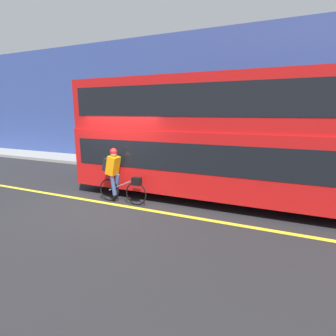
# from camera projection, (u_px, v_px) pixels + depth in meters

# --- Properties ---
(ground_plane) EXTENTS (80.00, 80.00, 0.00)m
(ground_plane) POSITION_uv_depth(u_px,v_px,m) (114.00, 203.00, 7.66)
(ground_plane) COLOR #232326
(road_center_line) EXTENTS (50.00, 0.14, 0.01)m
(road_center_line) POSITION_uv_depth(u_px,v_px,m) (111.00, 204.00, 7.55)
(road_center_line) COLOR yellow
(road_center_line) RESTS_ON ground_plane
(sidewalk_curb) EXTENTS (60.00, 1.87, 0.14)m
(sidewalk_curb) POSITION_uv_depth(u_px,v_px,m) (176.00, 168.00, 12.03)
(sidewalk_curb) COLOR gray
(sidewalk_curb) RESTS_ON ground_plane
(building_facade) EXTENTS (60.00, 0.30, 6.12)m
(building_facade) POSITION_uv_depth(u_px,v_px,m) (185.00, 102.00, 12.37)
(building_facade) COLOR #33478C
(building_facade) RESTS_ON ground_plane
(bus) EXTENTS (10.35, 2.57, 3.56)m
(bus) POSITION_uv_depth(u_px,v_px,m) (249.00, 134.00, 7.39)
(bus) COLOR black
(bus) RESTS_ON ground_plane
(cyclist_on_bike) EXTENTS (1.59, 0.32, 1.60)m
(cyclist_on_bike) POSITION_uv_depth(u_px,v_px,m) (117.00, 174.00, 7.54)
(cyclist_on_bike) COLOR black
(cyclist_on_bike) RESTS_ON ground_plane
(trash_bin) EXTENTS (0.55, 0.55, 0.86)m
(trash_bin) POSITION_uv_depth(u_px,v_px,m) (156.00, 156.00, 12.22)
(trash_bin) COLOR #194C23
(trash_bin) RESTS_ON sidewalk_curb
(street_sign_post) EXTENTS (0.36, 0.09, 2.36)m
(street_sign_post) POSITION_uv_depth(u_px,v_px,m) (86.00, 134.00, 13.62)
(street_sign_post) COLOR #59595B
(street_sign_post) RESTS_ON sidewalk_curb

